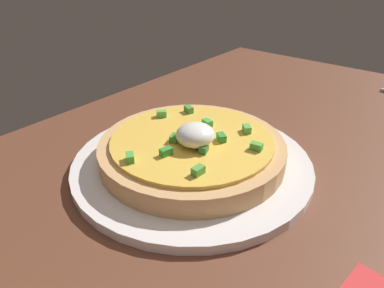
# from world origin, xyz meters

# --- Properties ---
(dining_table) EXTENTS (1.13, 0.65, 0.03)m
(dining_table) POSITION_xyz_m (0.00, 0.00, 0.02)
(dining_table) COLOR brown
(dining_table) RESTS_ON ground
(plate) EXTENTS (0.28, 0.28, 0.01)m
(plate) POSITION_xyz_m (-0.05, -0.07, 0.04)
(plate) COLOR white
(plate) RESTS_ON dining_table
(pizza) EXTENTS (0.22, 0.22, 0.05)m
(pizza) POSITION_xyz_m (-0.05, -0.07, 0.06)
(pizza) COLOR tan
(pizza) RESTS_ON plate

